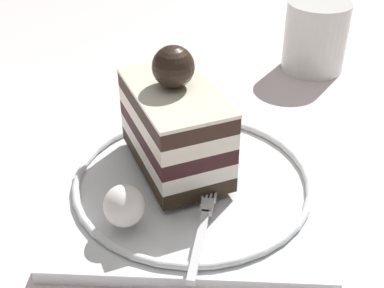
# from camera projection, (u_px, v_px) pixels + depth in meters

# --- Properties ---
(ground_plane) EXTENTS (2.40, 2.40, 0.00)m
(ground_plane) POSITION_uv_depth(u_px,v_px,m) (179.00, 194.00, 0.45)
(ground_plane) COLOR silver
(dessert_plate) EXTENTS (0.25, 0.25, 0.02)m
(dessert_plate) POSITION_uv_depth(u_px,v_px,m) (192.00, 181.00, 0.45)
(dessert_plate) COLOR white
(dessert_plate) RESTS_ON ground_plane
(cake_slice) EXTENTS (0.13, 0.09, 0.11)m
(cake_slice) POSITION_uv_depth(u_px,v_px,m) (180.00, 123.00, 0.44)
(cake_slice) COLOR black
(cake_slice) RESTS_ON dessert_plate
(whipped_cream_dollop) EXTENTS (0.03, 0.03, 0.03)m
(whipped_cream_dollop) POSITION_uv_depth(u_px,v_px,m) (124.00, 206.00, 0.38)
(whipped_cream_dollop) COLOR white
(whipped_cream_dollop) RESTS_ON dessert_plate
(fork) EXTENTS (0.11, 0.04, 0.00)m
(fork) POSITION_uv_depth(u_px,v_px,m) (204.00, 222.00, 0.39)
(fork) COLOR silver
(fork) RESTS_ON dessert_plate
(drink_glass_near) EXTENTS (0.08, 0.08, 0.09)m
(drink_glass_near) POSITION_uv_depth(u_px,v_px,m) (315.00, 39.00, 0.63)
(drink_glass_near) COLOR white
(drink_glass_near) RESTS_ON ground_plane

